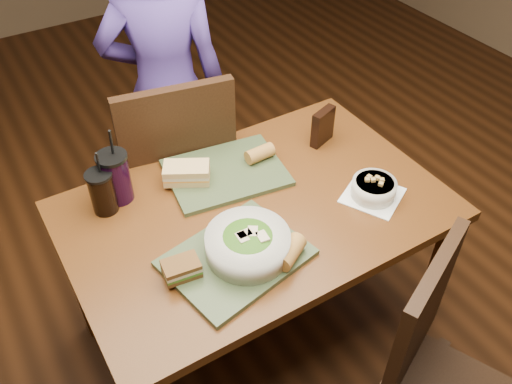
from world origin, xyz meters
TOP-DOWN VIEW (x-y plane):
  - ground at (0.00, 0.00)m, footprint 6.00×6.00m
  - dining_table at (0.00, 0.00)m, footprint 1.30×0.85m
  - chair_near at (0.21, -0.71)m, footprint 0.54×0.55m
  - chair_far at (-0.09, 0.52)m, footprint 0.52×0.53m
  - diner at (0.05, 0.85)m, footprint 0.65×0.54m
  - tray_near at (-0.18, -0.17)m, footprint 0.47×0.40m
  - tray_far at (-0.00, 0.21)m, footprint 0.46×0.38m
  - salad_bowl at (-0.14, -0.18)m, footprint 0.26×0.26m
  - soup_bowl at (0.38, -0.17)m, footprint 0.26×0.26m
  - sandwich_near at (-0.35, -0.15)m, footprint 0.12×0.09m
  - sandwich_far at (-0.15, 0.24)m, footprint 0.19×0.16m
  - baguette_near at (-0.04, -0.27)m, footprint 0.13×0.11m
  - baguette_far at (0.14, 0.20)m, footprint 0.11×0.06m
  - cup_cola at (-0.45, 0.26)m, footprint 0.09×0.09m
  - cup_berry at (-0.39, 0.29)m, footprint 0.11×0.11m
  - chip_bag at (0.42, 0.19)m, footprint 0.12×0.07m

SIDE VIEW (x-z plane):
  - ground at x=0.00m, z-range 0.00..0.00m
  - chair_near at x=0.21m, z-range 0.05..0.99m
  - chair_far at x=-0.09m, z-range 0.06..1.10m
  - dining_table at x=0.00m, z-range 0.28..1.03m
  - diner at x=0.05m, z-range 0.00..1.52m
  - tray_near at x=-0.18m, z-range 0.75..0.77m
  - tray_far at x=0.00m, z-range 0.75..0.77m
  - soup_bowl at x=0.38m, z-range 0.75..0.82m
  - sandwich_near at x=-0.35m, z-range 0.77..0.82m
  - baguette_far at x=0.14m, z-range 0.77..0.82m
  - baguette_near at x=-0.04m, z-range 0.77..0.83m
  - sandwich_far at x=-0.15m, z-range 0.77..0.83m
  - salad_bowl at x=-0.14m, z-range 0.77..0.86m
  - chip_bag at x=0.42m, z-range 0.75..0.90m
  - cup_cola at x=-0.45m, z-range 0.71..0.96m
  - cup_berry at x=-0.39m, z-range 0.70..0.99m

